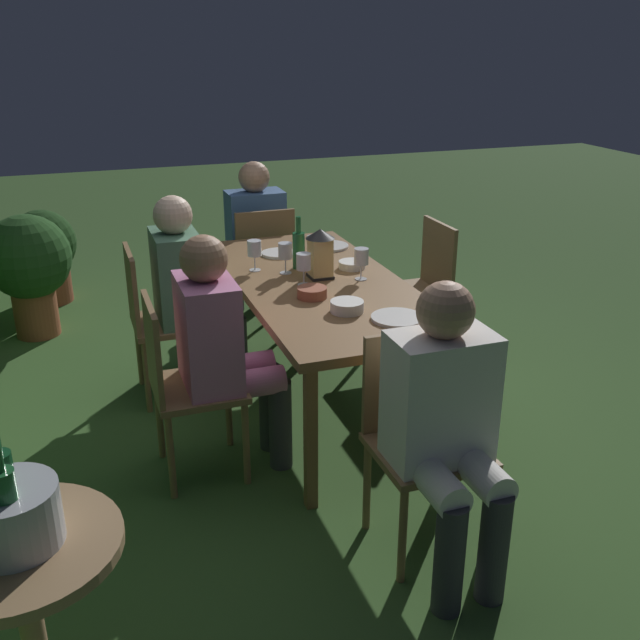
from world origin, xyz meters
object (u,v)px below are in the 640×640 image
(plate_b, at_px, (397,318))
(plate_c, at_px, (329,246))
(bowl_bread, at_px, (352,264))
(chair_side_left_b, at_px, (420,284))
(ice_bucket, at_px, (10,511))
(person_in_pink, at_px, (223,344))
(wine_glass_b, at_px, (314,245))
(wine_glass_e, at_px, (304,263))
(dining_table, at_px, (320,291))
(chair_head_near, at_px, (420,431))
(wine_glass_c, at_px, (254,250))
(side_table, at_px, (28,608))
(person_in_blue, at_px, (254,234))
(wine_glass_d, at_px, (285,252))
(chair_side_right_b, at_px, (156,316))
(potted_plant_by_hedge, at_px, (29,264))
(bowl_olives, at_px, (347,306))
(lantern_centerpiece, at_px, (320,251))
(chair_side_right_a, at_px, (182,380))
(wine_glass_a, at_px, (361,258))
(person_in_green, at_px, (190,286))
(plate_a, at_px, (279,253))
(bowl_salad, at_px, (312,292))
(person_in_cream, at_px, (447,421))
(chair_head_far, at_px, (262,263))
(green_bottle_on_table, at_px, (299,249))
(potted_plant_corner, at_px, (44,251))

(plate_b, height_order, plate_c, same)
(plate_c, bearing_deg, bowl_bread, 176.57)
(chair_side_left_b, distance_m, ice_bucket, 3.08)
(person_in_pink, bearing_deg, wine_glass_b, -44.25)
(wine_glass_e, relative_size, plate_b, 0.70)
(dining_table, relative_size, chair_head_near, 2.16)
(wine_glass_c, relative_size, side_table, 0.25)
(person_in_blue, relative_size, wine_glass_c, 6.80)
(chair_side_left_b, distance_m, wine_glass_e, 1.08)
(wine_glass_d, bearing_deg, chair_side_left_b, -76.10)
(dining_table, bearing_deg, chair_side_right_b, 62.48)
(plate_b, bearing_deg, potted_plant_by_hedge, 36.08)
(plate_b, xyz_separation_m, bowl_olives, (0.17, 0.18, 0.02))
(bowl_bread, bearing_deg, lantern_centerpiece, 113.47)
(person_in_blue, height_order, plate_c, person_in_blue)
(chair_side_right_a, relative_size, potted_plant_by_hedge, 1.04)
(chair_side_right_a, height_order, chair_side_left_b, same)
(chair_side_right_a, bearing_deg, wine_glass_d, -48.04)
(wine_glass_a, bearing_deg, chair_head_near, 169.44)
(person_in_green, distance_m, plate_a, 0.57)
(chair_side_right_b, relative_size, bowl_salad, 5.87)
(person_in_cream, bearing_deg, wine_glass_a, -9.05)
(plate_a, bearing_deg, plate_b, -169.69)
(wine_glass_a, xyz_separation_m, plate_b, (-0.59, 0.06, -0.11))
(dining_table, relative_size, person_in_cream, 1.64)
(chair_head_far, bearing_deg, chair_side_left_b, -133.30)
(plate_b, relative_size, bowl_olives, 1.53)
(plate_b, xyz_separation_m, bowl_bread, (0.78, -0.09, 0.01))
(chair_side_right_b, xyz_separation_m, wine_glass_e, (-0.45, -0.71, 0.36))
(dining_table, relative_size, plate_c, 8.02)
(person_in_blue, distance_m, wine_glass_e, 1.43)
(lantern_centerpiece, distance_m, wine_glass_d, 0.20)
(green_bottle_on_table, relative_size, wine_glass_d, 1.72)
(chair_side_left_b, relative_size, plate_b, 3.62)
(chair_side_right_a, distance_m, green_bottle_on_table, 1.09)
(plate_c, bearing_deg, lantern_centerpiece, 155.14)
(dining_table, bearing_deg, person_in_pink, 124.46)
(chair_side_left_b, distance_m, lantern_centerpiece, 0.96)
(potted_plant_corner, bearing_deg, chair_side_right_a, -167.60)
(plate_a, bearing_deg, wine_glass_c, 139.72)
(person_in_pink, bearing_deg, wine_glass_e, -52.80)
(person_in_blue, relative_size, side_table, 1.70)
(wine_glass_e, bearing_deg, wine_glass_c, 28.45)
(person_in_cream, distance_m, bowl_salad, 1.17)
(chair_head_far, distance_m, wine_glass_a, 1.30)
(dining_table, bearing_deg, chair_head_near, 180.00)
(wine_glass_c, bearing_deg, chair_head_far, -17.04)
(wine_glass_a, height_order, bowl_bread, wine_glass_a)
(chair_head_near, xyz_separation_m, ice_bucket, (-0.46, 1.45, 0.29))
(bowl_salad, bearing_deg, plate_c, -25.56)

